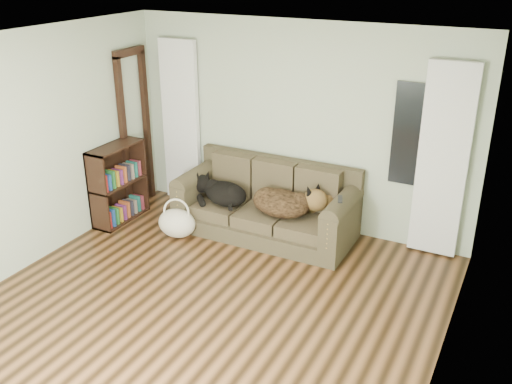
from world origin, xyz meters
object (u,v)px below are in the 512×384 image
at_px(dog_shepherd, 285,204).
at_px(sofa, 265,201).
at_px(tote_bag, 177,225).
at_px(dog_black_lab, 222,193).
at_px(bookshelf, 118,184).

bearing_deg(dog_shepherd, sofa, -4.18).
distance_m(sofa, tote_bag, 1.15).
distance_m(dog_black_lab, dog_shepherd, 0.86).
bearing_deg(bookshelf, dog_black_lab, 21.67).
xyz_separation_m(dog_black_lab, dog_shepherd, (0.86, 0.03, 0.01)).
distance_m(dog_black_lab, tote_bag, 0.70).
bearing_deg(tote_bag, sofa, 30.98).
distance_m(sofa, dog_black_lab, 0.57).
xyz_separation_m(sofa, dog_black_lab, (-0.57, -0.08, 0.03)).
height_order(dog_shepherd, tote_bag, dog_shepherd).
relative_size(dog_shepherd, bookshelf, 0.74).
height_order(sofa, dog_shepherd, sofa).
xyz_separation_m(tote_bag, bookshelf, (-0.95, 0.07, 0.34)).
bearing_deg(dog_shepherd, bookshelf, 17.54).
distance_m(dog_shepherd, bookshelf, 2.24).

